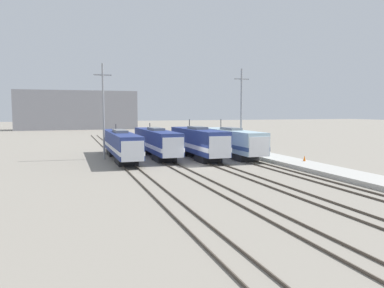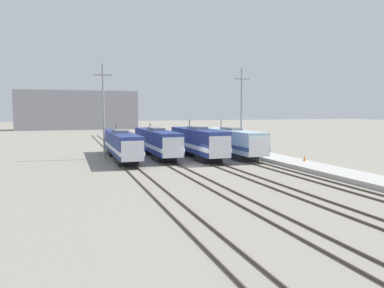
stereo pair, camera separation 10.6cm
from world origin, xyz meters
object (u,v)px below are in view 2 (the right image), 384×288
at_px(locomotive_center_left, 157,142).
at_px(catenary_tower_right, 241,110).
at_px(locomotive_far_right, 232,142).
at_px(catenary_tower_left, 103,109).
at_px(locomotive_center_right, 199,142).
at_px(locomotive_far_left, 121,144).
at_px(traffic_cone, 304,158).

height_order(locomotive_center_left, catenary_tower_right, catenary_tower_right).
relative_size(locomotive_far_right, catenary_tower_left, 1.31).
relative_size(locomotive_center_right, catenary_tower_right, 1.26).
height_order(locomotive_center_left, locomotive_center_right, locomotive_center_right).
distance_m(locomotive_far_left, catenary_tower_left, 5.24).
distance_m(locomotive_center_right, locomotive_far_right, 5.11).
xyz_separation_m(locomotive_center_left, catenary_tower_right, (13.23, 0.56, 4.56)).
bearing_deg(traffic_cone, locomotive_far_left, 150.09).
distance_m(locomotive_far_left, traffic_cone, 23.68).
distance_m(locomotive_far_right, traffic_cone, 11.01).
height_order(locomotive_far_right, traffic_cone, locomotive_far_right).
relative_size(locomotive_far_left, locomotive_far_right, 1.20).
xyz_separation_m(locomotive_far_left, locomotive_center_right, (10.22, -2.30, 0.18)).
bearing_deg(locomotive_center_left, locomotive_far_right, -15.88).
relative_size(locomotive_center_right, catenary_tower_left, 1.26).
bearing_deg(locomotive_center_right, catenary_tower_right, 23.87).
bearing_deg(locomotive_center_left, locomotive_far_left, -171.79).
bearing_deg(locomotive_far_right, locomotive_far_left, 171.95).
bearing_deg(catenary_tower_right, locomotive_center_right, -156.13).
bearing_deg(locomotive_center_right, locomotive_far_left, 167.31).
bearing_deg(locomotive_far_left, locomotive_center_left, 8.21).
relative_size(locomotive_center_left, locomotive_center_right, 1.12).
xyz_separation_m(locomotive_far_left, catenary_tower_left, (-2.06, 1.30, 4.64)).
relative_size(catenary_tower_left, catenary_tower_right, 1.00).
bearing_deg(locomotive_far_right, catenary_tower_right, 48.94).
bearing_deg(locomotive_far_right, locomotive_center_right, -178.52).
bearing_deg(traffic_cone, locomotive_far_right, 118.27).
bearing_deg(catenary_tower_right, locomotive_center_left, -177.58).
distance_m(locomotive_center_left, traffic_cone, 19.89).
distance_m(locomotive_center_left, catenary_tower_left, 8.51).
distance_m(locomotive_far_left, locomotive_center_right, 10.47).
height_order(locomotive_far_right, catenary_tower_left, catenary_tower_left).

